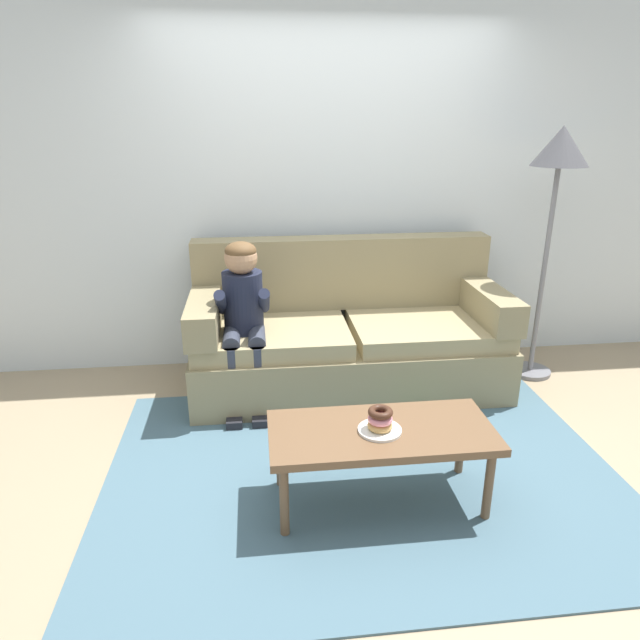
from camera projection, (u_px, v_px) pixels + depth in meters
ground at (354, 449)px, 3.31m from camera, size 10.00×10.00×0.00m
wall_back at (325, 179)px, 4.14m from camera, size 8.00×0.10×2.80m
area_rug at (362, 473)px, 3.08m from camera, size 2.76×2.02×0.01m
couch at (347, 338)px, 4.00m from camera, size 2.15×0.90×1.02m
coffee_table at (381, 437)px, 2.73m from camera, size 1.09×0.50×0.42m
person_child at (243, 310)px, 3.61m from camera, size 0.34×0.58×1.10m
plate at (380, 430)px, 2.69m from camera, size 0.21×0.21×0.01m
donut at (380, 425)px, 2.68m from camera, size 0.17×0.17×0.04m
donut_second at (380, 419)px, 2.67m from camera, size 0.16×0.16×0.04m
donut_third at (380, 412)px, 2.66m from camera, size 0.17×0.17×0.04m
toy_controller at (424, 430)px, 3.47m from camera, size 0.23×0.09×0.05m
floor_lamp at (558, 169)px, 3.77m from camera, size 0.38×0.38×1.78m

